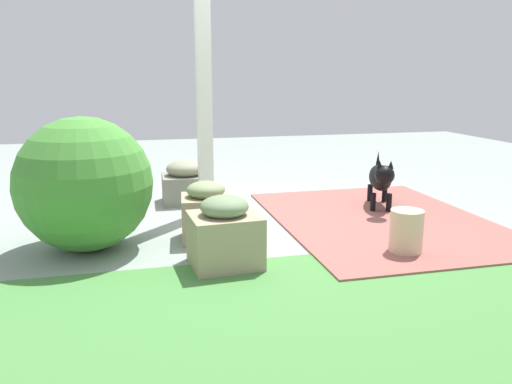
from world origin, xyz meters
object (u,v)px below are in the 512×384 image
Objects in this scene: dog at (381,178)px; terracotta_pot_spiky at (129,172)px; porch_pillar at (204,82)px; stone_planter_mid at (206,213)px; stone_planter_nearest at (185,183)px; ceramic_urn at (406,232)px; round_shrub at (84,184)px; stone_planter_far at (225,234)px.

terracotta_pot_spiky is at bearing -18.02° from dog.
porch_pillar is 5.17× the size of stone_planter_mid.
stone_planter_nearest is 1.44× the size of ceramic_urn.
porch_pillar is 1.11m from stone_planter_nearest.
terracotta_pot_spiky is at bearing -65.70° from stone_planter_mid.
terracotta_pot_spiky reaches higher than stone_planter_nearest.
round_shrub is at bearing 0.80° from stone_planter_mid.
stone_planter_mid is (0.11, 0.77, -0.99)m from porch_pillar.
round_shrub reaches higher than stone_planter_nearest.
dog is at bearing 158.13° from stone_planter_nearest.
porch_pillar is 7.44× the size of ceramic_urn.
porch_pillar is at bearing -93.12° from stone_planter_far.
round_shrub is 2.35m from ceramic_urn.
stone_planter_far is at bearing 32.91° from dog.
terracotta_pot_spiky is (0.69, -0.51, -0.88)m from porch_pillar.
porch_pillar is at bearing -141.89° from round_shrub.
porch_pillar is 3.53× the size of terracotta_pot_spiky.
stone_planter_mid is 0.47× the size of round_shrub.
stone_planter_mid is at bearing -179.20° from round_shrub.
stone_planter_nearest is 1.54m from round_shrub.
ceramic_urn is at bearing 130.73° from porch_pillar.
porch_pillar is at bearing 143.51° from terracotta_pot_spiky.
stone_planter_mid is at bearing 91.47° from stone_planter_nearest.
stone_planter_mid is at bearing 16.60° from dog.
ceramic_urn is (0.40, 1.19, -0.14)m from dog.
stone_planter_far is 0.49× the size of round_shrub.
stone_planter_mid is at bearing -26.30° from ceramic_urn.
dog reaches higher than ceramic_urn.
stone_planter_mid is 0.62× the size of dog.
stone_planter_mid is at bearing 114.30° from terracotta_pot_spiky.
dog reaches higher than stone_planter_mid.
dog is (-1.78, 0.71, 0.10)m from stone_planter_nearest.
stone_planter_mid is (-0.03, 1.24, 0.01)m from stone_planter_nearest.
stone_planter_far is (-0.04, 0.59, 0.01)m from stone_planter_mid.
round_shrub reaches higher than ceramic_urn.
porch_pillar is at bearing 107.04° from stone_planter_nearest.
stone_planter_mid is 1.50m from ceramic_urn.
round_shrub is at bearing 55.68° from stone_planter_nearest.
round_shrub is (1.00, 0.78, -0.71)m from porch_pillar.
stone_planter_nearest is at bearing -88.53° from stone_planter_mid.
stone_planter_mid is 0.59m from stone_planter_far.
dog is (-2.63, -0.53, -0.19)m from round_shrub.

